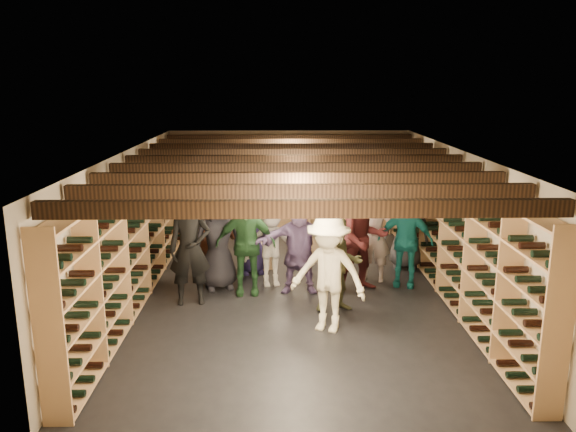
% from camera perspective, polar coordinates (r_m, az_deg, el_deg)
% --- Properties ---
extents(ground, '(8.00, 8.00, 0.00)m').
position_cam_1_polar(ground, '(9.63, 0.63, -7.78)').
color(ground, black).
rests_on(ground, ground).
extents(walls, '(5.52, 8.02, 2.40)m').
position_cam_1_polar(walls, '(9.27, 0.65, -0.86)').
color(walls, '#B5A68D').
rests_on(walls, ground).
extents(ceiling, '(5.50, 8.00, 0.01)m').
position_cam_1_polar(ceiling, '(9.04, 0.67, 6.53)').
color(ceiling, beige).
rests_on(ceiling, walls).
extents(ceiling_joists, '(5.40, 7.12, 0.18)m').
position_cam_1_polar(ceiling_joists, '(9.06, 0.67, 5.65)').
color(ceiling_joists, black).
rests_on(ceiling_joists, ground).
extents(wine_rack_left, '(0.32, 7.50, 2.15)m').
position_cam_1_polar(wine_rack_left, '(9.57, -14.92, -1.62)').
color(wine_rack_left, tan).
rests_on(wine_rack_left, ground).
extents(wine_rack_right, '(0.32, 7.50, 2.15)m').
position_cam_1_polar(wine_rack_right, '(9.72, 15.98, -1.46)').
color(wine_rack_right, tan).
rests_on(wine_rack_right, ground).
extents(wine_rack_back, '(4.70, 0.30, 2.15)m').
position_cam_1_polar(wine_rack_back, '(13.03, 0.15, 2.80)').
color(wine_rack_back, tan).
rests_on(wine_rack_back, ground).
extents(crate_stack_left, '(0.57, 0.46, 0.51)m').
position_cam_1_polar(crate_stack_left, '(10.78, -2.79, -4.02)').
color(crate_stack_left, tan).
rests_on(crate_stack_left, ground).
extents(crate_stack_right, '(0.54, 0.40, 0.51)m').
position_cam_1_polar(crate_stack_right, '(11.56, 3.40, -2.80)').
color(crate_stack_right, tan).
rests_on(crate_stack_right, ground).
extents(crate_loose, '(0.58, 0.47, 0.17)m').
position_cam_1_polar(crate_loose, '(12.39, 2.67, -2.48)').
color(crate_loose, tan).
rests_on(crate_loose, ground).
extents(person_0, '(0.96, 0.76, 1.73)m').
position_cam_1_polar(person_0, '(9.66, -7.11, -2.43)').
color(person_0, black).
rests_on(person_0, ground).
extents(person_1, '(0.72, 0.53, 1.82)m').
position_cam_1_polar(person_1, '(9.05, -9.94, -3.33)').
color(person_1, black).
rests_on(person_1, ground).
extents(person_2, '(0.81, 0.68, 1.49)m').
position_cam_1_polar(person_2, '(8.71, 5.24, -4.97)').
color(person_2, brown).
rests_on(person_2, ground).
extents(person_3, '(1.27, 1.03, 1.72)m').
position_cam_1_polar(person_3, '(7.99, 4.11, -5.84)').
color(person_3, beige).
rests_on(person_3, ground).
extents(person_4, '(1.03, 0.66, 1.62)m').
position_cam_1_polar(person_4, '(9.93, 11.82, -2.48)').
color(person_4, '#156B69').
rests_on(person_4, ground).
extents(person_5, '(1.49, 0.83, 1.53)m').
position_cam_1_polar(person_5, '(10.34, -7.92, -1.93)').
color(person_5, brown).
rests_on(person_5, ground).
extents(person_6, '(0.81, 0.62, 1.49)m').
position_cam_1_polar(person_6, '(10.41, -3.68, -1.85)').
color(person_6, '#261F4F').
rests_on(person_6, ground).
extents(person_7, '(0.68, 0.54, 1.62)m').
position_cam_1_polar(person_7, '(10.10, 8.84, -2.10)').
color(person_7, gray).
rests_on(person_7, ground).
extents(person_8, '(1.04, 0.91, 1.81)m').
position_cam_1_polar(person_8, '(9.58, 7.67, -2.31)').
color(person_8, '#451718').
rests_on(person_8, ground).
extents(person_9, '(1.05, 0.74, 1.49)m').
position_cam_1_polar(person_9, '(9.73, -1.72, -2.93)').
color(person_9, beige).
rests_on(person_9, ground).
extents(person_10, '(1.01, 0.44, 1.70)m').
position_cam_1_polar(person_10, '(9.38, -4.32, -2.92)').
color(person_10, '#224B26').
rests_on(person_10, ground).
extents(person_11, '(1.58, 0.56, 1.68)m').
position_cam_1_polar(person_11, '(9.45, 1.16, -2.82)').
color(person_11, slate).
rests_on(person_11, ground).
extents(person_12, '(0.94, 0.74, 1.69)m').
position_cam_1_polar(person_12, '(10.89, 11.98, -0.89)').
color(person_12, '#303035').
rests_on(person_12, ground).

